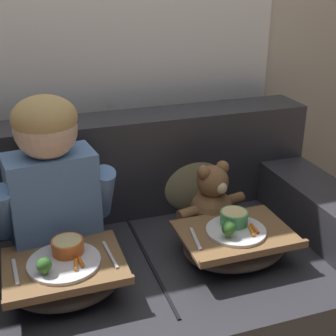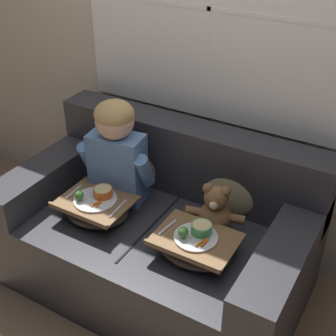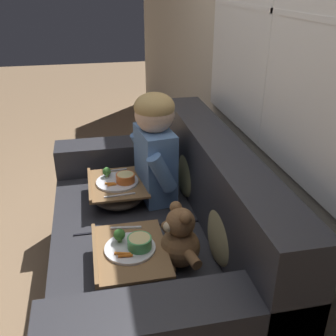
{
  "view_description": "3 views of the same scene",
  "coord_description": "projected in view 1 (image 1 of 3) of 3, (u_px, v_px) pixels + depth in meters",
  "views": [
    {
      "loc": [
        -0.4,
        -1.47,
        1.5
      ],
      "look_at": [
        0.12,
        0.09,
        0.79
      ],
      "focal_mm": 50.0,
      "sensor_mm": 36.0,
      "label": 1
    },
    {
      "loc": [
        1.1,
        -1.74,
        2.14
      ],
      "look_at": [
        0.01,
        0.13,
        0.77
      ],
      "focal_mm": 50.0,
      "sensor_mm": 36.0,
      "label": 2
    },
    {
      "loc": [
        1.71,
        -0.24,
        1.66
      ],
      "look_at": [
        -0.09,
        0.13,
        0.77
      ],
      "focal_mm": 42.0,
      "sensor_mm": 36.0,
      "label": 3
    }
  ],
  "objects": [
    {
      "name": "wall_back_with_window",
      "position": [
        102.0,
        14.0,
        2.01
      ],
      "size": [
        8.0,
        0.08,
        2.6
      ],
      "color": "beige",
      "rests_on": "ground_plane"
    },
    {
      "name": "couch",
      "position": [
        142.0,
        276.0,
        1.91
      ],
      "size": [
        1.7,
        0.99,
        0.92
      ],
      "color": "#2D2D33",
      "rests_on": "ground_plane"
    },
    {
      "name": "throw_pillow_behind_child",
      "position": [
        49.0,
        193.0,
        1.91
      ],
      "size": [
        0.36,
        0.17,
        0.38
      ],
      "color": "#898456",
      "rests_on": "couch"
    },
    {
      "name": "throw_pillow_behind_teddy",
      "position": [
        193.0,
        173.0,
        2.09
      ],
      "size": [
        0.36,
        0.17,
        0.37
      ],
      "color": "tan",
      "rests_on": "couch"
    },
    {
      "name": "child_figure",
      "position": [
        51.0,
        174.0,
        1.65
      ],
      "size": [
        0.46,
        0.24,
        0.63
      ],
      "color": "#5B84BC",
      "rests_on": "couch"
    },
    {
      "name": "teddy_bear",
      "position": [
        212.0,
        202.0,
        1.92
      ],
      "size": [
        0.32,
        0.23,
        0.3
      ],
      "color": "brown",
      "rests_on": "couch"
    },
    {
      "name": "lap_tray_child",
      "position": [
        66.0,
        276.0,
        1.57
      ],
      "size": [
        0.4,
        0.33,
        0.18
      ],
      "color": "#473D33",
      "rests_on": "child_figure"
    },
    {
      "name": "lap_tray_teddy",
      "position": [
        235.0,
        243.0,
        1.76
      ],
      "size": [
        0.42,
        0.32,
        0.19
      ],
      "color": "#473D33",
      "rests_on": "teddy_bear"
    }
  ]
}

